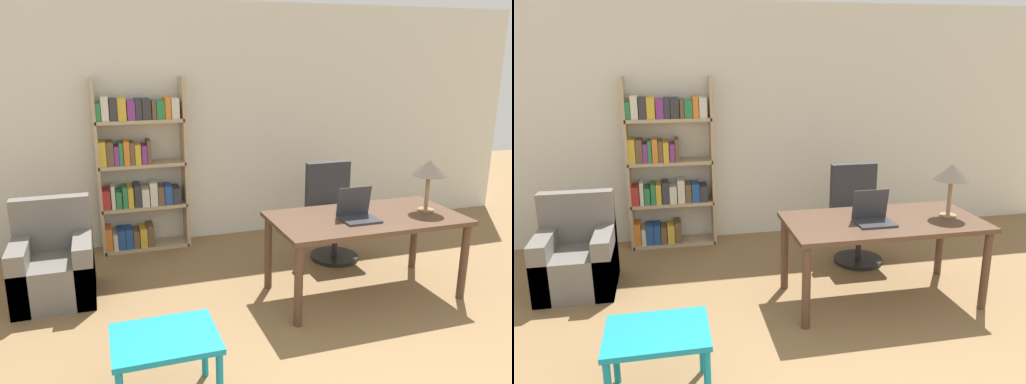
# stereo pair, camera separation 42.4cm
# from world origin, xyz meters

# --- Properties ---
(wall_back) EXTENTS (8.00, 0.06, 2.70)m
(wall_back) POSITION_xyz_m (0.00, 4.53, 1.35)
(wall_back) COLOR silver
(wall_back) RESTS_ON ground_plane
(desk) EXTENTS (1.70, 0.85, 0.74)m
(desk) POSITION_xyz_m (0.89, 2.58, 0.65)
(desk) COLOR #4C3323
(desk) RESTS_ON ground_plane
(laptop) EXTENTS (0.32, 0.26, 0.27)m
(laptop) POSITION_xyz_m (0.77, 2.53, 0.80)
(laptop) COLOR #2D2D33
(laptop) RESTS_ON desk
(table_lamp) EXTENTS (0.31, 0.31, 0.47)m
(table_lamp) POSITION_xyz_m (1.49, 2.57, 1.12)
(table_lamp) COLOR olive
(table_lamp) RESTS_ON desk
(office_chair) EXTENTS (0.52, 0.52, 1.02)m
(office_chair) POSITION_xyz_m (1.01, 3.47, 0.47)
(office_chair) COLOR black
(office_chair) RESTS_ON ground_plane
(side_table_blue) EXTENTS (0.64, 0.50, 0.48)m
(side_table_blue) POSITION_xyz_m (-1.03, 1.59, 0.41)
(side_table_blue) COLOR teal
(side_table_blue) RESTS_ON ground_plane
(armchair) EXTENTS (0.68, 0.69, 0.88)m
(armchair) POSITION_xyz_m (-1.78, 3.36, 0.29)
(armchair) COLOR #66605B
(armchair) RESTS_ON ground_plane
(bookshelf) EXTENTS (0.96, 0.28, 1.90)m
(bookshelf) POSITION_xyz_m (-0.93, 4.34, 0.89)
(bookshelf) COLOR tan
(bookshelf) RESTS_ON ground_plane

